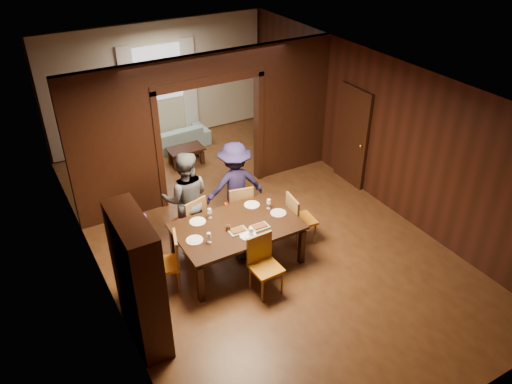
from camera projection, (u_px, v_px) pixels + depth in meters
floor at (250, 228)px, 9.33m from camera, size 9.00×9.00×0.00m
ceiling at (249, 78)px, 7.81m from camera, size 5.50×9.00×0.02m
room_walls at (204, 119)px, 9.93m from camera, size 5.52×9.01×2.90m
person_purple at (140, 258)px, 7.40m from camera, size 0.52×0.65×1.54m
person_grey at (186, 199)px, 8.58m from camera, size 1.04×0.93×1.76m
person_navy at (235, 185)px, 9.06m from camera, size 1.15×0.76×1.67m
sofa at (171, 138)px, 12.02m from camera, size 1.87×0.81×0.54m
serving_bowl at (241, 218)px, 8.23m from camera, size 0.28×0.28×0.07m
dining_table at (237, 244)px, 8.32m from camera, size 2.01×1.25×0.76m
coffee_table at (186, 156)px, 11.39m from camera, size 0.80×0.50×0.40m
chair_left at (165, 263)px, 7.74m from camera, size 0.55×0.55×0.97m
chair_right at (302, 218)px, 8.77m from camera, size 0.48×0.48×0.97m
chair_far_l at (190, 219)px, 8.74m from camera, size 0.54×0.54×0.97m
chair_far_r at (239, 206)px, 9.10m from camera, size 0.52×0.52×0.97m
chair_near at (266, 267)px, 7.66m from camera, size 0.46×0.46×0.97m
hutch at (139, 281)px, 6.64m from camera, size 0.40×1.20×2.00m
door_right at (352, 137)px, 10.29m from camera, size 0.06×0.90×2.10m
window_far at (158, 73)px, 11.72m from camera, size 1.20×0.03×1.30m
curtain_left at (130, 98)px, 11.61m from camera, size 0.35×0.06×2.40m
curtain_right at (189, 87)px, 12.24m from camera, size 0.35×0.06×2.40m
plate_left at (195, 240)px, 7.77m from camera, size 0.27×0.27×0.01m
plate_far_l at (198, 222)px, 8.20m from camera, size 0.27×0.27×0.01m
plate_far_r at (252, 205)px, 8.63m from camera, size 0.27×0.27×0.01m
plate_right at (278, 213)px, 8.41m from camera, size 0.27×0.27×0.01m
plate_near at (248, 236)px, 7.87m from camera, size 0.27×0.27×0.01m
platter_a at (238, 231)px, 7.96m from camera, size 0.30×0.20×0.04m
platter_b at (260, 226)px, 8.06m from camera, size 0.30×0.20×0.04m
wineglass_left at (209, 238)px, 7.68m from camera, size 0.08×0.08×0.18m
wineglass_far at (210, 213)px, 8.25m from camera, size 0.08×0.08×0.18m
wineglass_right at (269, 204)px, 8.50m from camera, size 0.08×0.08×0.18m
tumbler at (251, 232)px, 7.85m from camera, size 0.07×0.07×0.14m
condiment_jar at (228, 227)px, 7.97m from camera, size 0.08×0.08×0.11m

